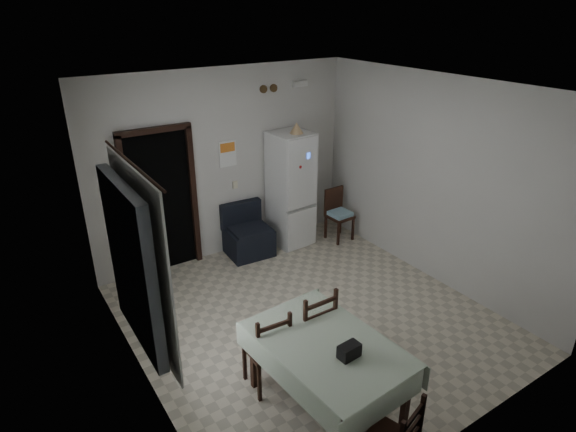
# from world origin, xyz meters

# --- Properties ---
(ground) EXTENTS (4.50, 4.50, 0.00)m
(ground) POSITION_xyz_m (0.00, 0.00, 0.00)
(ground) COLOR beige
(ground) RESTS_ON ground
(ceiling) EXTENTS (4.20, 4.50, 0.02)m
(ceiling) POSITION_xyz_m (0.00, 0.00, 2.90)
(ceiling) COLOR white
(ceiling) RESTS_ON ground
(wall_back) EXTENTS (4.20, 0.02, 2.90)m
(wall_back) POSITION_xyz_m (0.00, 2.25, 1.45)
(wall_back) COLOR beige
(wall_back) RESTS_ON ground
(wall_front) EXTENTS (4.20, 0.02, 2.90)m
(wall_front) POSITION_xyz_m (0.00, -2.25, 1.45)
(wall_front) COLOR beige
(wall_front) RESTS_ON ground
(wall_left) EXTENTS (0.02, 4.50, 2.90)m
(wall_left) POSITION_xyz_m (-2.10, 0.00, 1.45)
(wall_left) COLOR beige
(wall_left) RESTS_ON ground
(wall_right) EXTENTS (0.02, 4.50, 2.90)m
(wall_right) POSITION_xyz_m (2.10, 0.00, 1.45)
(wall_right) COLOR beige
(wall_right) RESTS_ON ground
(doorway) EXTENTS (1.06, 0.52, 2.22)m
(doorway) POSITION_xyz_m (-1.05, 2.45, 1.06)
(doorway) COLOR black
(doorway) RESTS_ON ground
(window_recess) EXTENTS (0.10, 1.20, 1.60)m
(window_recess) POSITION_xyz_m (-2.15, -0.20, 1.55)
(window_recess) COLOR silver
(window_recess) RESTS_ON ground
(curtain) EXTENTS (0.02, 1.45, 1.85)m
(curtain) POSITION_xyz_m (-2.04, -0.20, 1.55)
(curtain) COLOR silver
(curtain) RESTS_ON ground
(curtain_rod) EXTENTS (0.02, 1.60, 0.02)m
(curtain_rod) POSITION_xyz_m (-2.03, -0.20, 2.50)
(curtain_rod) COLOR black
(curtain_rod) RESTS_ON ground
(calendar) EXTENTS (0.28, 0.02, 0.40)m
(calendar) POSITION_xyz_m (0.05, 2.24, 1.62)
(calendar) COLOR white
(calendar) RESTS_ON ground
(calendar_image) EXTENTS (0.24, 0.01, 0.14)m
(calendar_image) POSITION_xyz_m (0.05, 2.23, 1.72)
(calendar_image) COLOR orange
(calendar_image) RESTS_ON ground
(light_switch) EXTENTS (0.08, 0.02, 0.12)m
(light_switch) POSITION_xyz_m (0.15, 2.24, 1.10)
(light_switch) COLOR beige
(light_switch) RESTS_ON ground
(vent_left) EXTENTS (0.12, 0.03, 0.12)m
(vent_left) POSITION_xyz_m (0.70, 2.23, 2.52)
(vent_left) COLOR #523B21
(vent_left) RESTS_ON ground
(vent_right) EXTENTS (0.12, 0.03, 0.12)m
(vent_right) POSITION_xyz_m (0.88, 2.23, 2.52)
(vent_right) COLOR #523B21
(vent_right) RESTS_ON ground
(emergency_light) EXTENTS (0.25, 0.07, 0.09)m
(emergency_light) POSITION_xyz_m (1.35, 2.21, 2.55)
(emergency_light) COLOR white
(emergency_light) RESTS_ON ground
(fridge) EXTENTS (0.64, 0.64, 1.88)m
(fridge) POSITION_xyz_m (1.00, 1.93, 0.94)
(fridge) COLOR silver
(fridge) RESTS_ON ground
(tan_cone) EXTENTS (0.21, 0.21, 0.17)m
(tan_cone) POSITION_xyz_m (1.03, 1.83, 1.97)
(tan_cone) COLOR tan
(tan_cone) RESTS_ON fridge
(navy_seat) EXTENTS (0.72, 0.70, 0.82)m
(navy_seat) POSITION_xyz_m (0.19, 1.93, 0.41)
(navy_seat) COLOR black
(navy_seat) RESTS_ON ground
(corner_chair) EXTENTS (0.40, 0.40, 0.88)m
(corner_chair) POSITION_xyz_m (1.74, 1.55, 0.44)
(corner_chair) COLOR black
(corner_chair) RESTS_ON ground
(dining_table) EXTENTS (1.11, 1.60, 0.80)m
(dining_table) POSITION_xyz_m (-0.74, -1.30, 0.40)
(dining_table) COLOR #A9BAA0
(dining_table) RESTS_ON ground
(black_bag) EXTENTS (0.21, 0.14, 0.13)m
(black_bag) POSITION_xyz_m (-0.70, -1.56, 0.87)
(black_bag) COLOR black
(black_bag) RESTS_ON dining_table
(dining_chair_far_left) EXTENTS (0.44, 0.44, 0.96)m
(dining_chair_far_left) POSITION_xyz_m (-1.06, -0.70, 0.48)
(dining_chair_far_left) COLOR black
(dining_chair_far_left) RESTS_ON ground
(dining_chair_far_right) EXTENTS (0.45, 0.45, 1.04)m
(dining_chair_far_right) POSITION_xyz_m (-0.53, -0.71, 0.52)
(dining_chair_far_right) COLOR black
(dining_chair_far_right) RESTS_ON ground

